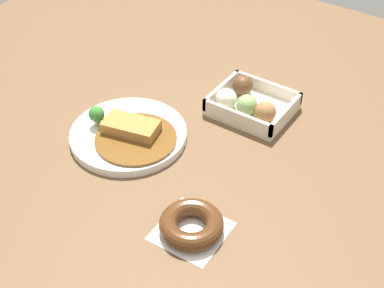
{
  "coord_description": "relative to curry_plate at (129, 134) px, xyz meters",
  "views": [
    {
      "loc": [
        0.55,
        -0.72,
        0.75
      ],
      "look_at": [
        0.07,
        -0.02,
        0.03
      ],
      "focal_mm": 51.03,
      "sensor_mm": 36.0,
      "label": 1
    }
  ],
  "objects": [
    {
      "name": "ground_plane",
      "position": [
        0.07,
        0.05,
        -0.01
      ],
      "size": [
        1.6,
        1.6,
        0.0
      ],
      "primitive_type": "plane",
      "color": "brown"
    },
    {
      "name": "curry_plate",
      "position": [
        0.0,
        0.0,
        0.0
      ],
      "size": [
        0.25,
        0.25,
        0.07
      ],
      "color": "white",
      "rests_on": "ground_plane"
    },
    {
      "name": "donut_box",
      "position": [
        0.17,
        0.23,
        0.01
      ],
      "size": [
        0.17,
        0.15,
        0.06
      ],
      "color": "beige",
      "rests_on": "ground_plane"
    },
    {
      "name": "chocolate_ring_donut",
      "position": [
        0.26,
        -0.14,
        0.0
      ],
      "size": [
        0.12,
        0.12,
        0.04
      ],
      "color": "white",
      "rests_on": "ground_plane"
    }
  ]
}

